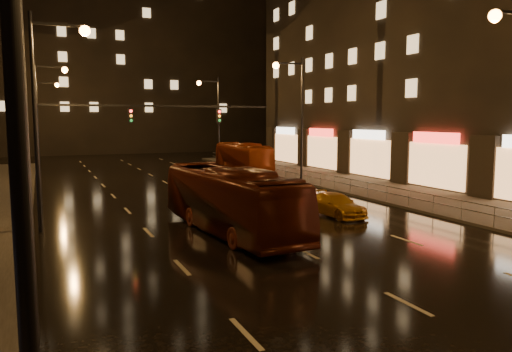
# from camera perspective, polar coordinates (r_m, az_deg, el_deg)

# --- Properties ---
(ground) EXTENTS (140.00, 140.00, 0.00)m
(ground) POSITION_cam_1_polar(r_m,az_deg,el_deg) (34.58, -7.31, -2.25)
(ground) COLOR black
(ground) RESTS_ON ground
(sidewalk_right) EXTENTS (7.00, 70.00, 0.15)m
(sidewalk_right) POSITION_cam_1_polar(r_m,az_deg,el_deg) (36.45, 15.90, -1.88)
(sidewalk_right) COLOR #38332D
(sidewalk_right) RESTS_ON ground
(building_right) EXTENTS (18.00, 50.00, 30.00)m
(building_right) POSITION_cam_1_polar(r_m,az_deg,el_deg) (49.29, 24.44, 17.38)
(building_right) COLOR black
(building_right) RESTS_ON ground
(building_distant) EXTENTS (44.00, 16.00, 36.00)m
(building_distant) POSITION_cam_1_polar(r_m,az_deg,el_deg) (86.86, -14.74, 14.76)
(building_distant) COLOR black
(building_distant) RESTS_ON ground
(traffic_signal) EXTENTS (15.31, 0.32, 6.20)m
(traffic_signal) POSITION_cam_1_polar(r_m,az_deg,el_deg) (33.15, -15.90, 5.40)
(traffic_signal) COLOR black
(traffic_signal) RESTS_ON ground
(railing_right) EXTENTS (0.05, 56.00, 1.00)m
(railing_right) POSITION_cam_1_polar(r_m,az_deg,el_deg) (36.83, 9.00, -0.33)
(railing_right) COLOR #99999E
(railing_right) RESTS_ON sidewalk_right
(bus_red) EXTENTS (3.34, 11.05, 3.03)m
(bus_red) POSITION_cam_1_polar(r_m,az_deg,el_deg) (23.06, -2.99, -2.78)
(bus_red) COLOR #50180B
(bus_red) RESTS_ON ground
(bus_curb) EXTENTS (2.72, 10.47, 2.90)m
(bus_curb) POSITION_cam_1_polar(r_m,az_deg,el_deg) (49.59, -1.51, 2.14)
(bus_curb) COLOR #97340F
(bus_curb) RESTS_ON ground
(taxi_near) EXTENTS (1.92, 3.87, 1.27)m
(taxi_near) POSITION_cam_1_polar(r_m,az_deg,el_deg) (27.16, -0.55, -3.24)
(taxi_near) COLOR orange
(taxi_near) RESTS_ON ground
(taxi_far) EXTENTS (2.02, 4.27, 1.20)m
(taxi_far) POSITION_cam_1_polar(r_m,az_deg,el_deg) (27.54, 9.11, -3.26)
(taxi_far) COLOR #B87511
(taxi_far) RESTS_ON ground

